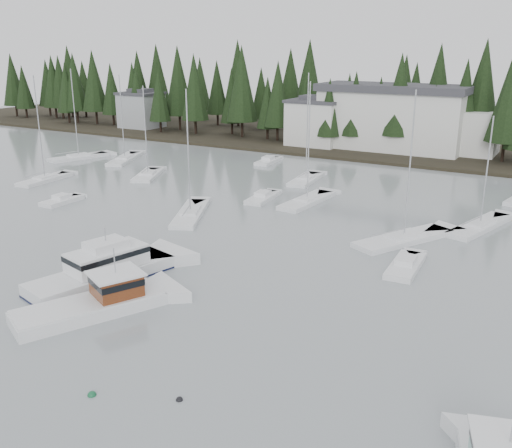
# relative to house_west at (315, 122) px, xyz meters

# --- Properties ---
(far_shore_land) EXTENTS (240.00, 54.00, 1.00)m
(far_shore_land) POSITION_rel_house_west_xyz_m (18.00, 18.00, -4.65)
(far_shore_land) COLOR black
(far_shore_land) RESTS_ON ground
(conifer_treeline) EXTENTS (200.00, 22.00, 20.00)m
(conifer_treeline) POSITION_rel_house_west_xyz_m (18.00, 7.00, -4.65)
(conifer_treeline) COLOR black
(conifer_treeline) RESTS_ON ground
(house_west) EXTENTS (9.54, 7.42, 8.75)m
(house_west) POSITION_rel_house_west_xyz_m (0.00, 0.00, 0.00)
(house_west) COLOR silver
(house_west) RESTS_ON ground
(house_far_west) EXTENTS (8.48, 7.42, 8.25)m
(house_far_west) POSITION_rel_house_west_xyz_m (-42.00, 2.00, -0.25)
(house_far_west) COLOR #999EA0
(house_far_west) RESTS_ON ground
(harbor_inn) EXTENTS (29.50, 11.50, 10.90)m
(harbor_inn) POSITION_rel_house_west_xyz_m (15.04, 3.34, 1.12)
(harbor_inn) COLOR silver
(harbor_inn) RESTS_ON ground
(lobster_boat_brown) EXTENTS (7.69, 10.68, 5.05)m
(lobster_boat_brown) POSITION_rel_house_west_xyz_m (14.11, -68.20, -4.08)
(lobster_boat_brown) COLOR white
(lobster_boat_brown) RESTS_ON ground
(cabin_cruiser_center) EXTENTS (6.46, 12.28, 5.04)m
(cabin_cruiser_center) POSITION_rel_house_west_xyz_m (10.68, -63.88, -3.90)
(cabin_cruiser_center) COLOR white
(cabin_cruiser_center) RESTS_ON ground
(sailboat_0) EXTENTS (5.83, 8.39, 13.07)m
(sailboat_0) POSITION_rel_house_west_xyz_m (-10.52, -33.46, -4.58)
(sailboat_0) COLOR white
(sailboat_0) RESTS_ON ground
(sailboat_1) EXTENTS (6.75, 10.47, 14.07)m
(sailboat_1) POSITION_rel_house_west_xyz_m (6.00, -45.99, -4.58)
(sailboat_1) COLOR white
(sailboat_1) RESTS_ON ground
(sailboat_2) EXTENTS (3.52, 8.59, 14.89)m
(sailboat_2) POSITION_rel_house_west_xyz_m (9.96, -24.89, -4.56)
(sailboat_2) COLOR white
(sailboat_2) RESTS_ON ground
(sailboat_3) EXTENTS (5.18, 10.85, 11.86)m
(sailboat_3) POSITION_rel_house_west_xyz_m (34.12, -34.83, -4.60)
(sailboat_3) COLOR white
(sailboat_3) RESTS_ON ground
(sailboat_6) EXTENTS (5.49, 10.07, 14.76)m
(sailboat_6) POSITION_rel_house_west_xyz_m (-29.03, -28.76, -4.58)
(sailboat_6) COLOR white
(sailboat_6) RESTS_ON ground
(sailboat_7) EXTENTS (3.19, 8.60, 14.58)m
(sailboat_7) POSITION_rel_house_west_xyz_m (-20.99, -42.50, -4.56)
(sailboat_7) COLOR white
(sailboat_7) RESTS_ON ground
(sailboat_9) EXTENTS (3.40, 9.82, 14.48)m
(sailboat_9) POSITION_rel_house_west_xyz_m (14.77, -34.80, -4.57)
(sailboat_9) COLOR white
(sailboat_9) RESTS_ON ground
(sailboat_10) EXTENTS (7.63, 11.00, 14.62)m
(sailboat_10) POSITION_rel_house_west_xyz_m (28.54, -42.65, -4.58)
(sailboat_10) COLOR white
(sailboat_10) RESTS_ON ground
(sailboat_12) EXTENTS (6.58, 10.77, 13.94)m
(sailboat_12) POSITION_rel_house_west_xyz_m (-21.53, -26.09, -4.58)
(sailboat_12) COLOR white
(sailboat_12) RESTS_ON ground
(runabout_0) EXTENTS (2.25, 5.09, 1.42)m
(runabout_0) POSITION_rel_house_west_xyz_m (-10.33, -49.22, -4.52)
(runabout_0) COLOR white
(runabout_0) RESTS_ON ground
(runabout_1) EXTENTS (2.57, 6.58, 1.42)m
(runabout_1) POSITION_rel_house_west_xyz_m (30.62, -49.49, -4.52)
(runabout_1) COLOR white
(runabout_1) RESTS_ON ground
(runabout_3) EXTENTS (2.69, 6.34, 1.42)m
(runabout_3) POSITION_rel_house_west_xyz_m (-0.61, -16.26, -4.52)
(runabout_3) COLOR white
(runabout_3) RESTS_ON ground
(runabout_4) EXTENTS (2.81, 6.43, 1.42)m
(runabout_4) POSITION_rel_house_west_xyz_m (9.54, -36.16, -4.52)
(runabout_4) COLOR white
(runabout_4) RESTS_ON ground
(mooring_buoy_green) EXTENTS (0.48, 0.48, 0.48)m
(mooring_buoy_green) POSITION_rel_house_west_xyz_m (21.17, -75.64, -4.65)
(mooring_buoy_green) COLOR #145933
(mooring_buoy_green) RESTS_ON ground
(mooring_buoy_dark) EXTENTS (0.39, 0.39, 0.39)m
(mooring_buoy_dark) POSITION_rel_house_west_xyz_m (25.48, -73.66, -4.65)
(mooring_buoy_dark) COLOR black
(mooring_buoy_dark) RESTS_ON ground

